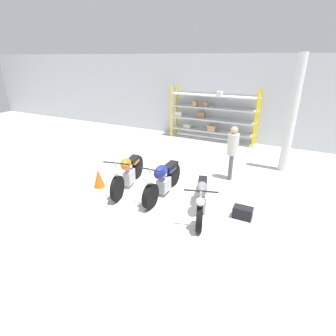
{
  "coord_description": "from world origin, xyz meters",
  "views": [
    {
      "loc": [
        2.92,
        -5.41,
        3.47
      ],
      "look_at": [
        0.0,
        0.4,
        0.7
      ],
      "focal_mm": 28.0,
      "sensor_mm": 36.0,
      "label": 1
    }
  ],
  "objects_px": {
    "motorcycle_grey": "(201,196)",
    "toolbox": "(243,213)",
    "shelving_rack": "(210,114)",
    "motorcycle_blue": "(163,180)",
    "traffic_cone": "(99,178)",
    "motorcycle_orange": "(128,172)",
    "person_browsing": "(233,149)"
  },
  "relations": [
    {
      "from": "motorcycle_grey",
      "to": "toolbox",
      "type": "relative_size",
      "value": 4.62
    },
    {
      "from": "shelving_rack",
      "to": "motorcycle_blue",
      "type": "height_order",
      "value": "shelving_rack"
    },
    {
      "from": "motorcycle_blue",
      "to": "toolbox",
      "type": "height_order",
      "value": "motorcycle_blue"
    },
    {
      "from": "motorcycle_blue",
      "to": "traffic_cone",
      "type": "xyz_separation_m",
      "value": [
        -1.86,
        -0.38,
        -0.19
      ]
    },
    {
      "from": "motorcycle_grey",
      "to": "shelving_rack",
      "type": "bearing_deg",
      "value": 179.57
    },
    {
      "from": "motorcycle_orange",
      "to": "motorcycle_grey",
      "type": "height_order",
      "value": "motorcycle_orange"
    },
    {
      "from": "motorcycle_orange",
      "to": "person_browsing",
      "type": "distance_m",
      "value": 3.13
    },
    {
      "from": "motorcycle_blue",
      "to": "toolbox",
      "type": "relative_size",
      "value": 4.62
    },
    {
      "from": "motorcycle_orange",
      "to": "toolbox",
      "type": "xyz_separation_m",
      "value": [
        3.25,
        -0.11,
        -0.33
      ]
    },
    {
      "from": "toolbox",
      "to": "shelving_rack",
      "type": "bearing_deg",
      "value": 115.61
    },
    {
      "from": "motorcycle_orange",
      "to": "motorcycle_blue",
      "type": "relative_size",
      "value": 1.05
    },
    {
      "from": "motorcycle_orange",
      "to": "motorcycle_blue",
      "type": "bearing_deg",
      "value": 78.59
    },
    {
      "from": "traffic_cone",
      "to": "motorcycle_blue",
      "type": "bearing_deg",
      "value": 11.53
    },
    {
      "from": "motorcycle_grey",
      "to": "person_browsing",
      "type": "xyz_separation_m",
      "value": [
        0.16,
        2.16,
        0.56
      ]
    },
    {
      "from": "toolbox",
      "to": "motorcycle_grey",
      "type": "bearing_deg",
      "value": -170.83
    },
    {
      "from": "shelving_rack",
      "to": "motorcycle_orange",
      "type": "distance_m",
      "value": 5.61
    },
    {
      "from": "motorcycle_blue",
      "to": "toolbox",
      "type": "bearing_deg",
      "value": 85.26
    },
    {
      "from": "shelving_rack",
      "to": "traffic_cone",
      "type": "distance_m",
      "value": 6.11
    },
    {
      "from": "toolbox",
      "to": "person_browsing",
      "type": "bearing_deg",
      "value": 112.03
    },
    {
      "from": "shelving_rack",
      "to": "toolbox",
      "type": "bearing_deg",
      "value": -64.39
    },
    {
      "from": "motorcycle_blue",
      "to": "traffic_cone",
      "type": "distance_m",
      "value": 1.91
    },
    {
      "from": "motorcycle_grey",
      "to": "traffic_cone",
      "type": "xyz_separation_m",
      "value": [
        -3.06,
        -0.1,
        -0.13
      ]
    },
    {
      "from": "motorcycle_orange",
      "to": "shelving_rack",
      "type": "bearing_deg",
      "value": 162.12
    },
    {
      "from": "motorcycle_blue",
      "to": "motorcycle_orange",
      "type": "bearing_deg",
      "value": -90.48
    },
    {
      "from": "motorcycle_orange",
      "to": "person_browsing",
      "type": "xyz_separation_m",
      "value": [
        2.44,
        1.89,
        0.49
      ]
    },
    {
      "from": "motorcycle_blue",
      "to": "motorcycle_grey",
      "type": "relative_size",
      "value": 1.0
    },
    {
      "from": "person_browsing",
      "to": "traffic_cone",
      "type": "height_order",
      "value": "person_browsing"
    },
    {
      "from": "motorcycle_orange",
      "to": "traffic_cone",
      "type": "height_order",
      "value": "motorcycle_orange"
    },
    {
      "from": "person_browsing",
      "to": "traffic_cone",
      "type": "distance_m",
      "value": 3.99
    },
    {
      "from": "motorcycle_orange",
      "to": "toolbox",
      "type": "distance_m",
      "value": 3.27
    },
    {
      "from": "shelving_rack",
      "to": "motorcycle_grey",
      "type": "height_order",
      "value": "shelving_rack"
    },
    {
      "from": "motorcycle_orange",
      "to": "toolbox",
      "type": "bearing_deg",
      "value": 75.76
    }
  ]
}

